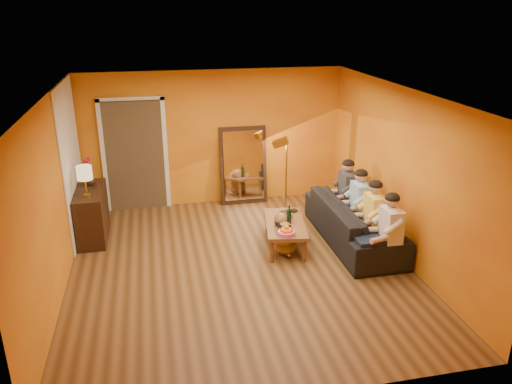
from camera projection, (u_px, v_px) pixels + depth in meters
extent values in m
cube|color=brown|center=(240.00, 267.00, 7.54)|extent=(5.00, 5.50, 0.00)
cube|color=white|center=(238.00, 94.00, 6.62)|extent=(5.00, 5.50, 0.00)
cube|color=orange|center=(214.00, 138.00, 9.59)|extent=(5.00, 0.00, 2.60)
cube|color=orange|center=(53.00, 200.00, 6.59)|extent=(0.00, 5.50, 2.60)
cube|color=orange|center=(401.00, 174.00, 7.56)|extent=(0.00, 5.50, 2.60)
cube|color=white|center=(72.00, 161.00, 8.19)|extent=(0.02, 1.90, 2.58)
cube|color=#3F2D19|center=(135.00, 154.00, 9.46)|extent=(1.06, 0.30, 2.10)
cube|color=white|center=(104.00, 158.00, 9.24)|extent=(0.08, 0.06, 2.20)
cube|color=white|center=(166.00, 154.00, 9.46)|extent=(0.08, 0.06, 2.20)
cube|color=white|center=(130.00, 99.00, 8.97)|extent=(1.22, 0.06, 0.08)
cube|color=#321F10|center=(243.00, 165.00, 9.78)|extent=(0.92, 0.27, 1.51)
cube|color=white|center=(244.00, 166.00, 9.74)|extent=(0.78, 0.21, 1.35)
cube|color=#321F10|center=(92.00, 214.00, 8.37)|extent=(0.44, 1.18, 0.85)
imported|color=black|center=(354.00, 222.00, 8.24)|extent=(2.39, 0.94, 0.70)
cylinder|color=black|center=(289.00, 214.00, 7.96)|extent=(0.07, 0.07, 0.31)
imported|color=#B27F3F|center=(290.00, 216.00, 8.17)|extent=(0.12, 0.12, 0.09)
imported|color=black|center=(290.00, 212.00, 8.40)|extent=(0.35, 0.27, 0.02)
imported|color=#321F10|center=(277.00, 228.00, 7.83)|extent=(0.17, 0.22, 0.02)
imported|color=red|center=(278.00, 226.00, 7.83)|extent=(0.21, 0.28, 0.02)
imported|color=black|center=(278.00, 226.00, 7.80)|extent=(0.22, 0.27, 0.02)
imported|color=#321F10|center=(90.00, 180.00, 8.41)|extent=(0.18, 0.18, 0.19)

